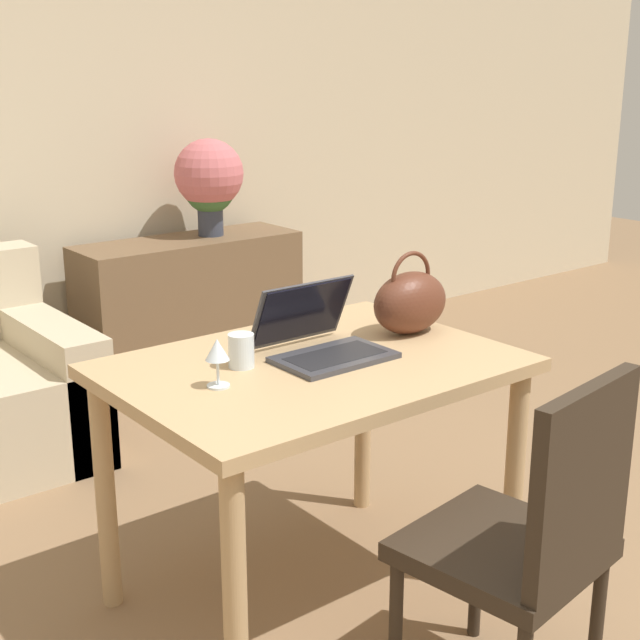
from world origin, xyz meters
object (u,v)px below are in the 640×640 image
Objects in this scene: drinking_glass at (241,351)px; wine_glass at (217,353)px; flower_vase at (209,180)px; handbag at (410,302)px; laptop at (319,336)px; chair at (531,533)px.

drinking_glass is 0.17m from wine_glass.
handbag is at bearing -103.49° from flower_vase.
wine_glass is (-0.38, -0.05, 0.04)m from laptop.
laptop is 0.37m from handbag.
drinking_glass is 0.73× the size of wine_glass.
drinking_glass is (-0.25, 0.04, -0.01)m from laptop.
flower_vase is (0.79, 2.75, 0.52)m from chair.
chair reaches higher than wine_glass.
flower_vase is at bearing 66.97° from laptop.
chair is 2.91m from flower_vase.
handbag is at bearing 59.37° from chair.
handbag is at bearing 3.26° from wine_glass.
chair is 9.40× the size of drinking_glass.
flower_vase is at bearing 60.66° from drinking_glass.
flower_vase is at bearing 58.89° from wine_glass.
handbag is (0.36, -0.01, 0.05)m from laptop.
wine_glass reaches higher than drinking_glass.
drinking_glass is at bearing 101.31° from chair.
flower_vase reaches higher than drinking_glass.
chair is 3.35× the size of handbag.
chair is 0.84m from laptop.
chair is 0.91m from handbag.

